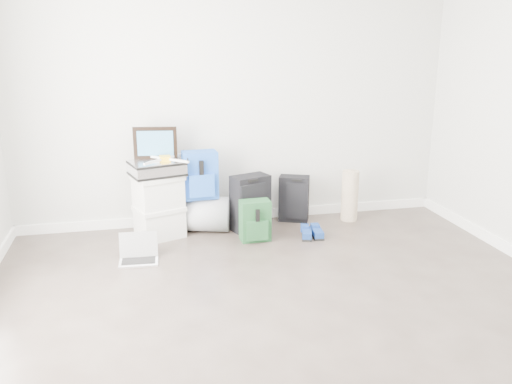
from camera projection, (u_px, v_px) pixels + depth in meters
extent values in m
plane|color=#352C26|center=(306.00, 342.00, 3.51)|extent=(5.00, 5.00, 0.00)
cube|color=beige|center=(235.00, 93.00, 5.48)|extent=(4.50, 0.02, 2.70)
cube|color=white|center=(236.00, 215.00, 5.83)|extent=(4.50, 0.02, 0.10)
cube|color=silver|center=(160.00, 224.00, 5.32)|extent=(0.51, 0.46, 0.27)
cube|color=silver|center=(159.00, 208.00, 5.28)|extent=(0.54, 0.49, 0.04)
cube|color=silver|center=(158.00, 193.00, 5.24)|extent=(0.51, 0.46, 0.27)
cube|color=silver|center=(157.00, 177.00, 5.19)|extent=(0.54, 0.49, 0.04)
cube|color=#B2B2B7|center=(157.00, 168.00, 5.17)|extent=(0.56, 0.47, 0.14)
cube|color=black|center=(155.00, 143.00, 5.20)|extent=(0.42, 0.09, 0.31)
cube|color=#255A94|center=(155.00, 143.00, 5.18)|extent=(0.34, 0.06, 0.24)
cube|color=gold|center=(165.00, 159.00, 5.14)|extent=(0.10, 0.10, 0.05)
cube|color=white|center=(175.00, 156.00, 5.26)|extent=(0.22, 0.22, 0.02)
cube|color=white|center=(154.00, 157.00, 5.21)|extent=(0.22, 0.22, 0.02)
cube|color=white|center=(155.00, 161.00, 5.02)|extent=(0.22, 0.22, 0.02)
cube|color=white|center=(177.00, 160.00, 5.07)|extent=(0.22, 0.22, 0.02)
cylinder|color=#9B9EA3|center=(201.00, 214.00, 5.48)|extent=(0.65, 0.51, 0.36)
cube|color=#183CA2|center=(200.00, 175.00, 5.35)|extent=(0.35, 0.22, 0.47)
cube|color=#183CA2|center=(202.00, 185.00, 5.26)|extent=(0.25, 0.08, 0.22)
cube|color=black|center=(250.00, 203.00, 5.47)|extent=(0.42, 0.33, 0.57)
cube|color=black|center=(253.00, 207.00, 5.35)|extent=(0.27, 0.12, 0.46)
cube|color=black|center=(253.00, 180.00, 5.28)|extent=(0.11, 0.06, 0.02)
cube|color=#153A20|center=(255.00, 220.00, 5.21)|extent=(0.29, 0.18, 0.40)
cube|color=#153A20|center=(257.00, 230.00, 5.14)|extent=(0.21, 0.06, 0.19)
cube|color=black|center=(294.00, 198.00, 5.77)|extent=(0.35, 0.28, 0.49)
cube|color=black|center=(297.00, 201.00, 5.67)|extent=(0.23, 0.11, 0.39)
cube|color=black|center=(297.00, 180.00, 5.62)|extent=(0.11, 0.06, 0.02)
cube|color=black|center=(307.00, 237.00, 5.33)|extent=(0.16, 0.26, 0.02)
cube|color=#184792|center=(307.00, 233.00, 5.31)|extent=(0.15, 0.25, 0.06)
cube|color=black|center=(317.00, 236.00, 5.35)|extent=(0.12, 0.25, 0.02)
cube|color=#184792|center=(317.00, 232.00, 5.34)|extent=(0.12, 0.24, 0.06)
cylinder|color=#9C8E6E|center=(350.00, 196.00, 5.78)|extent=(0.18, 0.18, 0.54)
cube|color=silver|center=(139.00, 262.00, 4.74)|extent=(0.35, 0.25, 0.02)
cube|color=black|center=(139.00, 261.00, 4.74)|extent=(0.30, 0.17, 0.00)
cube|color=black|center=(138.00, 244.00, 4.82)|extent=(0.33, 0.03, 0.22)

